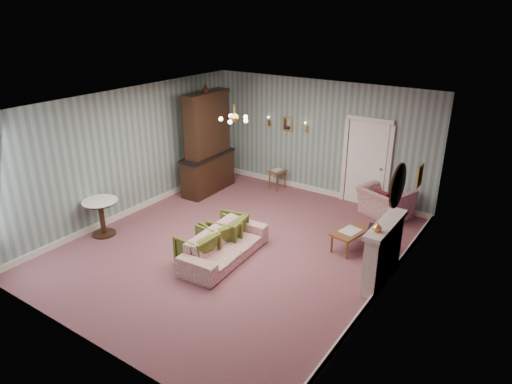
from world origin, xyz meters
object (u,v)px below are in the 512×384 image
Objects in this scene: sofa_chintz at (225,241)px; side_table_black at (377,241)px; olive_chair_b at (220,233)px; pedestal_table at (102,218)px; wingback_chair at (386,198)px; fireplace at (383,253)px; dresser at (207,140)px; coffee_table at (350,240)px; olive_chair_a at (197,246)px; olive_chair_c at (228,229)px.

sofa_chintz is 2.97m from side_table_black.
olive_chair_b is 2.60m from pedestal_table.
pedestal_table is at bearing 99.68° from sofa_chintz.
fireplace is (0.89, -2.67, 0.11)m from wingback_chair.
coffee_table is at bearing -12.74° from dresser.
olive_chair_a is at bearing 80.98° from wingback_chair.
olive_chair_c is 3.11m from fireplace.
olive_chair_b is 3.09m from side_table_black.
sofa_chintz is (0.34, -0.29, 0.07)m from olive_chair_b.
sofa_chintz is 2.54× the size of pedestal_table.
olive_chair_b is 0.32× the size of sofa_chintz.
coffee_table is (-0.03, -1.91, -0.26)m from wingback_chair.
olive_chair_c is at bearing -151.26° from coffee_table.
pedestal_table reaches higher than olive_chair_b.
wingback_chair is 1.91× the size of side_table_black.
olive_chair_b is 3.28m from dresser.
olive_chair_b is 3.97m from wingback_chair.
olive_chair_a is 0.33× the size of sofa_chintz.
pedestal_table is (-5.10, -2.50, 0.12)m from side_table_black.
olive_chair_b is at bearing -179.61° from olive_chair_a.
wingback_chair is 0.39× the size of dresser.
olive_chair_b is at bearing 45.73° from sofa_chintz.
sofa_chintz is 2.48× the size of coffee_table.
wingback_chair is (2.22, 3.98, 0.13)m from olive_chair_a.
olive_chair_c is 1.21× the size of side_table_black.
dresser is at bearing 40.99° from sofa_chintz.
coffee_table is at bearing 140.34° from fireplace.
olive_chair_a is 0.53m from sofa_chintz.
olive_chair_b is 1.17× the size of side_table_black.
wingback_chair is at bearing 161.02° from olive_chair_b.
dresser reaches higher than olive_chair_b.
olive_chair_b is 0.61× the size of wingback_chair.
olive_chair_c is at bearing -172.27° from fireplace.
olive_chair_a is 1.19× the size of side_table_black.
fireplace is at bearing -39.66° from coffee_table.
pedestal_table is at bearing 62.75° from wingback_chair.
sofa_chintz is at bearing -47.08° from dresser.
dresser is (-2.18, 2.02, 1.04)m from olive_chair_c.
olive_chair_b is 0.22m from olive_chair_c.
olive_chair_b reaches higher than side_table_black.
olive_chair_c is (0.04, 0.90, 0.01)m from olive_chair_a.
olive_chair_a is 0.82× the size of coffee_table.
dresser is 5.55m from fireplace.
olive_chair_a is at bearing -157.07° from fireplace.
sofa_chintz is at bearing -137.17° from coffee_table.
wingback_chair reaches higher than olive_chair_c.
dresser is at bearing 171.84° from side_table_black.
fireplace reaches higher than side_table_black.
olive_chair_a is at bearing -136.48° from coffee_table.
olive_chair_a is 4.56m from wingback_chair.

